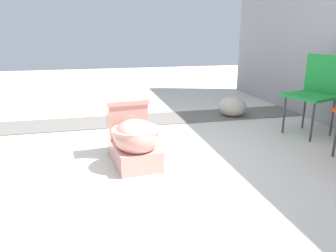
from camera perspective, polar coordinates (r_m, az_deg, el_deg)
The scene contains 5 objects.
ground_plane at distance 2.84m, azimuth -10.47°, elevation -6.38°, with size 14.00×14.00×0.00m, color beige.
gravel_strip at distance 4.09m, azimuth -4.57°, elevation 1.09°, with size 0.56×8.00×0.01m, color #605B56.
toilet at distance 2.75m, azimuth -6.07°, elevation -2.02°, with size 0.67×0.44×0.52m.
folding_chair_left at distance 3.80m, azimuth 24.58°, elevation 6.28°, with size 0.56×0.56×0.83m.
boulder_near at distance 4.31m, azimuth 11.14°, elevation 3.35°, with size 0.37×0.34×0.26m, color #ADA899.
Camera 1 is at (2.62, -0.10, 1.09)m, focal length 35.00 mm.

